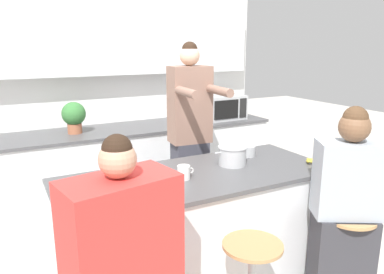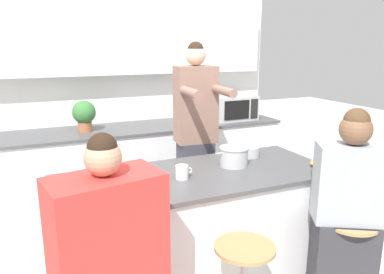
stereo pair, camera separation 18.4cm
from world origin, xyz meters
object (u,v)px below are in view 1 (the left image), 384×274
banana_bunch (311,161)px  potted_plant (74,116)px  bar_stool_rightmost (345,260)px  person_cooking (190,143)px  microwave (222,107)px  kitchen_island (197,230)px  fruit_bowl (245,150)px  person_seated_near (345,219)px  cooking_pot (232,156)px  coffee_cup_near (184,172)px

banana_bunch → potted_plant: (-1.42, 1.74, 0.19)m
bar_stool_rightmost → person_cooking: bearing=108.7°
person_cooking → microwave: size_ratio=3.52×
kitchen_island → fruit_bowl: fruit_bowl is taller
kitchen_island → fruit_bowl: size_ratio=11.17×
person_seated_near → cooking_pot: (-0.43, 0.70, 0.32)m
kitchen_island → person_cooking: person_cooking is taller
bar_stool_rightmost → person_seated_near: person_seated_near is taller
person_seated_near → fruit_bowl: size_ratio=7.98×
bar_stool_rightmost → person_seated_near: bearing=125.0°
coffee_cup_near → banana_bunch: coffee_cup_near is taller
fruit_bowl → microwave: microwave is taller
cooking_pot → kitchen_island: bearing=-169.5°
cooking_pot → bar_stool_rightmost: bearing=-58.4°
person_cooking → fruit_bowl: 0.55m
cooking_pot → microwave: 1.65m
person_cooking → person_seated_near: bearing=-66.3°
coffee_cup_near → potted_plant: bearing=104.4°
person_seated_near → potted_plant: 2.59m
person_cooking → potted_plant: size_ratio=5.75×
bar_stool_rightmost → coffee_cup_near: coffee_cup_near is taller
microwave → potted_plant: (-1.68, 0.05, 0.04)m
potted_plant → person_seated_near: bearing=-59.3°
potted_plant → coffee_cup_near: bearing=-75.6°
cooking_pot → fruit_bowl: cooking_pot is taller
person_cooking → fruit_bowl: person_cooking is taller
cooking_pot → fruit_bowl: 0.28m
cooking_pot → banana_bunch: size_ratio=2.35×
coffee_cup_near → potted_plant: (-0.41, 1.59, 0.16)m
fruit_bowl → coffee_cup_near: 0.74m
bar_stool_rightmost → fruit_bowl: size_ratio=3.81×
person_seated_near → potted_plant: bearing=150.7°
cooking_pot → coffee_cup_near: bearing=-167.4°
person_seated_near → fruit_bowl: 0.93m
coffee_cup_near → potted_plant: size_ratio=0.38×
person_seated_near → potted_plant: (-1.30, 2.19, 0.45)m
bar_stool_rightmost → microwave: (0.36, 2.17, 0.71)m
coffee_cup_near → person_seated_near: bearing=-33.9°
microwave → person_seated_near: bearing=-100.1°
kitchen_island → cooking_pot: 0.61m
bar_stool_rightmost → fruit_bowl: (-0.22, 0.89, 0.58)m
bar_stool_rightmost → potted_plant: potted_plant is taller
fruit_bowl → banana_bunch: (0.32, -0.41, -0.02)m
person_seated_near → microwave: 2.21m
person_cooking → cooking_pot: size_ratio=5.83×
person_seated_near → fruit_bowl: bearing=133.2°
fruit_bowl → banana_bunch: size_ratio=1.34×
coffee_cup_near → cooking_pot: bearing=12.6°
kitchen_island → bar_stool_rightmost: bearing=-40.4°
person_cooking → potted_plant: bearing=140.9°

